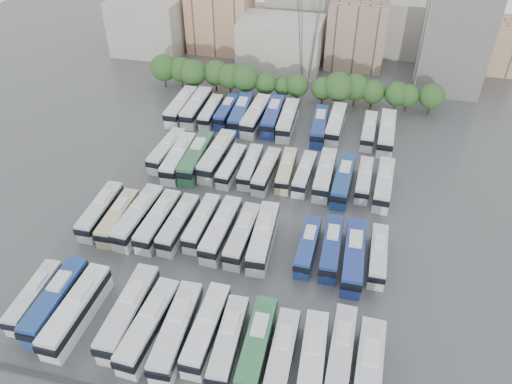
% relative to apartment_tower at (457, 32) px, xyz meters
% --- Properties ---
extents(ground, '(220.00, 220.00, 0.00)m').
position_rel_apartment_tower_xyz_m(ground, '(-34.00, -58.00, -13.00)').
color(ground, '#424447').
rests_on(ground, ground).
extents(tree_line, '(65.82, 7.75, 8.15)m').
position_rel_apartment_tower_xyz_m(tree_line, '(-36.17, -15.93, -8.65)').
color(tree_line, black).
rests_on(tree_line, ground).
extents(city_buildings, '(102.00, 35.00, 20.00)m').
position_rel_apartment_tower_xyz_m(city_buildings, '(-41.46, 13.86, -5.13)').
color(city_buildings, '#9E998E').
rests_on(city_buildings, ground).
extents(apartment_tower, '(14.00, 14.00, 26.00)m').
position_rel_apartment_tower_xyz_m(apartment_tower, '(0.00, 0.00, 0.00)').
color(apartment_tower, silver).
rests_on(apartment_tower, ground).
extents(electricity_pylon, '(9.00, 6.91, 33.83)m').
position_rel_apartment_tower_xyz_m(electricity_pylon, '(-32.00, -8.00, 5.66)').
color(electricity_pylon, slate).
rests_on(electricity_pylon, ground).
extents(bus_r0_s0, '(2.80, 11.03, 3.43)m').
position_rel_apartment_tower_xyz_m(bus_r0_s0, '(-55.60, -81.78, -11.31)').
color(bus_r0_s0, silver).
rests_on(bus_r0_s0, ground).
extents(bus_r0_s1, '(2.99, 12.89, 4.03)m').
position_rel_apartment_tower_xyz_m(bus_r0_s1, '(-52.33, -81.86, -11.02)').
color(bus_r0_s1, navy).
rests_on(bus_r0_s1, ground).
extents(bus_r0_s2, '(3.10, 13.40, 4.19)m').
position_rel_apartment_tower_xyz_m(bus_r0_s2, '(-48.85, -82.83, -10.94)').
color(bus_r0_s2, white).
rests_on(bus_r0_s2, ground).
extents(bus_r0_s4, '(3.12, 13.60, 4.25)m').
position_rel_apartment_tower_xyz_m(bus_r0_s4, '(-42.33, -81.49, -10.91)').
color(bus_r0_s4, silver).
rests_on(bus_r0_s4, ground).
extents(bus_r0_s5, '(3.47, 13.12, 4.08)m').
position_rel_apartment_tower_xyz_m(bus_r0_s5, '(-39.09, -82.77, -11.00)').
color(bus_r0_s5, silver).
rests_on(bus_r0_s5, ground).
extents(bus_r0_s6, '(3.38, 13.28, 4.13)m').
position_rel_apartment_tower_xyz_m(bus_r0_s6, '(-35.52, -82.72, -10.97)').
color(bus_r0_s6, silver).
rests_on(bus_r0_s6, ground).
extents(bus_r0_s7, '(2.70, 12.33, 3.87)m').
position_rel_apartment_tower_xyz_m(bus_r0_s7, '(-32.18, -81.47, -11.10)').
color(bus_r0_s7, silver).
rests_on(bus_r0_s7, ground).
extents(bus_r0_s8, '(3.17, 12.02, 3.74)m').
position_rel_apartment_tower_xyz_m(bus_r0_s8, '(-29.05, -82.57, -11.17)').
color(bus_r0_s8, silver).
rests_on(bus_r0_s8, ground).
extents(bus_r0_s9, '(2.99, 12.54, 3.92)m').
position_rel_apartment_tower_xyz_m(bus_r0_s9, '(-25.67, -82.30, -11.08)').
color(bus_r0_s9, '#317246').
rests_on(bus_r0_s9, ground).
extents(bus_r0_s10, '(2.84, 12.01, 3.75)m').
position_rel_apartment_tower_xyz_m(bus_r0_s10, '(-22.53, -83.14, -11.16)').
color(bus_r0_s10, silver).
rests_on(bus_r0_s10, ground).
extents(bus_r0_s11, '(3.33, 12.77, 3.97)m').
position_rel_apartment_tower_xyz_m(bus_r0_s11, '(-19.02, -83.14, -11.05)').
color(bus_r0_s11, silver).
rests_on(bus_r0_s11, ground).
extents(bus_r0_s12, '(2.77, 12.08, 3.78)m').
position_rel_apartment_tower_xyz_m(bus_r0_s12, '(-15.97, -80.94, -11.14)').
color(bus_r0_s12, silver).
rests_on(bus_r0_s12, ground).
extents(bus_r0_s13, '(3.34, 13.66, 4.26)m').
position_rel_apartment_tower_xyz_m(bus_r0_s13, '(-12.77, -83.34, -10.91)').
color(bus_r0_s13, silver).
rests_on(bus_r0_s13, ground).
extents(bus_r1_s0, '(2.93, 12.05, 3.76)m').
position_rel_apartment_tower_xyz_m(bus_r1_s0, '(-55.48, -63.89, -11.15)').
color(bus_r1_s0, silver).
rests_on(bus_r1_s0, ground).
extents(bus_r1_s1, '(2.75, 11.46, 3.58)m').
position_rel_apartment_tower_xyz_m(bus_r1_s1, '(-52.16, -64.58, -11.24)').
color(bus_r1_s1, '#C6BC88').
rests_on(bus_r1_s1, ground).
extents(bus_r1_s2, '(3.47, 13.13, 4.08)m').
position_rel_apartment_tower_xyz_m(bus_r1_s2, '(-49.01, -63.97, -11.00)').
color(bus_r1_s2, silver).
rests_on(bus_r1_s2, ground).
extents(bus_r1_s3, '(3.05, 12.42, 3.88)m').
position_rel_apartment_tower_xyz_m(bus_r1_s3, '(-45.66, -64.06, -11.10)').
color(bus_r1_s3, silver).
rests_on(bus_r1_s3, ground).
extents(bus_r1_s4, '(2.98, 11.90, 3.71)m').
position_rel_apartment_tower_xyz_m(bus_r1_s4, '(-42.44, -63.90, -11.18)').
color(bus_r1_s4, silver).
rests_on(bus_r1_s4, ground).
extents(bus_r1_s5, '(2.72, 11.38, 3.55)m').
position_rel_apartment_tower_xyz_m(bus_r1_s5, '(-39.10, -62.72, -11.26)').
color(bus_r1_s5, silver).
rests_on(bus_r1_s5, ground).
extents(bus_r1_s6, '(3.24, 12.79, 3.98)m').
position_rel_apartment_tower_xyz_m(bus_r1_s6, '(-35.70, -63.72, -11.04)').
color(bus_r1_s6, silver).
rests_on(bus_r1_s6, ground).
extents(bus_r1_s7, '(2.94, 12.15, 3.79)m').
position_rel_apartment_tower_xyz_m(bus_r1_s7, '(-32.28, -64.10, -11.14)').
color(bus_r1_s7, silver).
rests_on(bus_r1_s7, ground).
extents(bus_r1_s8, '(3.42, 13.14, 4.09)m').
position_rel_apartment_tower_xyz_m(bus_r1_s8, '(-29.18, -63.93, -10.99)').
color(bus_r1_s8, silver).
rests_on(bus_r1_s8, ground).
extents(bus_r1_s10, '(2.59, 10.91, 3.41)m').
position_rel_apartment_tower_xyz_m(bus_r1_s10, '(-22.52, -63.94, -11.33)').
color(bus_r1_s10, navy).
rests_on(bus_r1_s10, ground).
extents(bus_r1_s11, '(2.79, 11.78, 3.68)m').
position_rel_apartment_tower_xyz_m(bus_r1_s11, '(-19.16, -63.54, -11.19)').
color(bus_r1_s11, navy).
rests_on(bus_r1_s11, ground).
extents(bus_r1_s12, '(3.15, 13.09, 4.09)m').
position_rel_apartment_tower_xyz_m(bus_r1_s12, '(-15.87, -64.78, -10.99)').
color(bus_r1_s12, navy).
rests_on(bus_r1_s12, ground).
extents(bus_r1_s13, '(2.39, 10.88, 3.41)m').
position_rel_apartment_tower_xyz_m(bus_r1_s13, '(-12.53, -63.45, -11.32)').
color(bus_r1_s13, silver).
rests_on(bus_r1_s13, ground).
extents(bus_r2_s1, '(3.24, 12.16, 3.78)m').
position_rel_apartment_tower_xyz_m(bus_r2_s1, '(-51.98, -44.86, -11.15)').
color(bus_r2_s1, silver).
rests_on(bus_r2_s1, ground).
extents(bus_r2_s2, '(3.28, 13.11, 4.09)m').
position_rel_apartment_tower_xyz_m(bus_r2_s2, '(-48.86, -46.88, -10.99)').
color(bus_r2_s2, silver).
rests_on(bus_r2_s2, ground).
extents(bus_r2_s3, '(3.23, 13.63, 4.26)m').
position_rel_apartment_tower_xyz_m(bus_r2_s3, '(-45.74, -46.14, -10.91)').
color(bus_r2_s3, '#2C6841').
rests_on(bus_r2_s3, ground).
extents(bus_r2_s4, '(3.59, 13.77, 4.28)m').
position_rel_apartment_tower_xyz_m(bus_r2_s4, '(-42.24, -44.73, -10.90)').
color(bus_r2_s4, silver).
rests_on(bus_r2_s4, ground).
extents(bus_r2_s5, '(2.87, 11.01, 3.43)m').
position_rel_apartment_tower_xyz_m(bus_r2_s5, '(-38.99, -46.72, -11.32)').
color(bus_r2_s5, silver).
rests_on(bus_r2_s5, ground).
extents(bus_r2_s6, '(2.59, 11.05, 3.45)m').
position_rel_apartment_tower_xyz_m(bus_r2_s6, '(-35.66, -46.07, -11.30)').
color(bus_r2_s6, silver).
rests_on(bus_r2_s6, ground).
extents(bus_r2_s7, '(3.08, 11.60, 3.60)m').
position_rel_apartment_tower_xyz_m(bus_r2_s7, '(-32.56, -46.85, -11.23)').
color(bus_r2_s7, silver).
rests_on(bus_r2_s7, ground).
extents(bus_r2_s8, '(2.77, 11.07, 3.45)m').
position_rel_apartment_tower_xyz_m(bus_r2_s8, '(-29.23, -45.69, -11.31)').
color(bus_r2_s8, beige).
rests_on(bus_r2_s8, ground).
extents(bus_r2_s9, '(2.90, 11.09, 3.45)m').
position_rel_apartment_tower_xyz_m(bus_r2_s9, '(-25.94, -45.97, -11.31)').
color(bus_r2_s9, silver).
rests_on(bus_r2_s9, ground).
extents(bus_r2_s10, '(2.80, 12.55, 3.93)m').
position_rel_apartment_tower_xyz_m(bus_r2_s10, '(-22.45, -45.72, -11.07)').
color(bus_r2_s10, silver).
rests_on(bus_r2_s10, ground).
extents(bus_r2_s11, '(3.22, 12.71, 3.96)m').
position_rel_apartment_tower_xyz_m(bus_r2_s11, '(-19.18, -46.73, -11.06)').
color(bus_r2_s11, navy).
rests_on(bus_r2_s11, ground).
extents(bus_r2_s12, '(2.56, 10.86, 3.39)m').
position_rel_apartment_tower_xyz_m(bus_r2_s12, '(-15.74, -45.25, -11.33)').
color(bus_r2_s12, silver).
rests_on(bus_r2_s12, ground).
extents(bus_r2_s13, '(3.24, 12.46, 3.87)m').
position_rel_apartment_tower_xyz_m(bus_r2_s13, '(-12.42, -46.14, -11.10)').
color(bus_r2_s13, silver).
rests_on(bus_r2_s13, ground).
extents(bus_r3_s0, '(2.97, 13.40, 4.20)m').
position_rel_apartment_tower_xyz_m(bus_r3_s0, '(-55.41, -28.10, -10.94)').
color(bus_r3_s0, silver).
rests_on(bus_r3_s0, ground).
extents(bus_r3_s1, '(3.02, 13.42, 4.20)m').
position_rel_apartment_tower_xyz_m(bus_r3_s1, '(-52.14, -27.71, -10.94)').
color(bus_r3_s1, silver).
rests_on(bus_r3_s1, ground).
extents(bus_r3_s2, '(2.76, 11.32, 3.53)m').
position_rel_apartment_tower_xyz_m(bus_r3_s2, '(-48.74, -28.34, -11.27)').
color(bus_r3_s2, silver).
rests_on(bus_r3_s2, ground).
extents(bus_r3_s3, '(2.58, 11.45, 3.59)m').
position_rel_apartment_tower_xyz_m(bus_r3_s3, '(-45.56, -27.36, -11.24)').
color(bus_r3_s3, navy).
rests_on(bus_r3_s3, ground).
extents(bus_r3_s4, '(3.53, 13.30, 4.13)m').
position_rel_apartment_tower_xyz_m(bus_r3_s4, '(-42.31, -28.00, -10.97)').
color(bus_r3_s4, navy).
rests_on(bus_r3_s4, ground).
extents(bus_r3_s5, '(3.57, 13.71, 4.27)m').
position_rel_apartment_tower_xyz_m(bus_r3_s5, '(-39.00, -28.34, -10.91)').
color(bus_r3_s5, silver).
rests_on(bus_r3_s5, ground).
extents(bus_r3_s6, '(3.34, 13.37, 4.17)m').
position_rel_apartment_tower_xyz_m(bus_r3_s6, '(-35.57, -27.54, -10.95)').
color(bus_r3_s6, navy).
rests_on(bus_r3_s6, ground).
extents(bus_r3_s7, '(3.20, 13.23, 4.13)m').
position_rel_apartment_tower_xyz_m(bus_r3_s7, '(-32.27, -28.40, -10.97)').
color(bus_r3_s7, silver).
rests_on(bus_r3_s7, ground).
extents(bus_r3_s9, '(3.34, 12.68, 3.94)m').
position_rel_apartment_tower_xyz_m(bus_r3_s9, '(-25.71, -29.10, -11.07)').
color(bus_r3_s9, navy).
rests_on(bus_r3_s9, ground).
extents(bus_r3_s10, '(3.13, 12.96, 4.05)m').
position_rel_apartment_tower_xyz_m(bus_r3_s10, '(-22.59, -27.64, -11.01)').
color(bus_r3_s10, silver).
rests_on(bus_r3_s10, ground).
extents(bus_r3_s12, '(2.73, 11.55, 3.61)m').
position_rel_apartment_tower_xyz_m(bus_r3_s12, '(-15.97, -28.43, -11.23)').
color(bus_r3_s12, silver).
rests_on(bus_r3_s12, ground).
extents(bus_r3_s13, '(3.25, 13.66, 4.27)m').
position_rel_apartment_tower_xyz_m(bus_r3_s13, '(-12.58, -28.95, -10.91)').
color(bus_r3_s13, silver).
rests_on(bus_r3_s13, ground).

